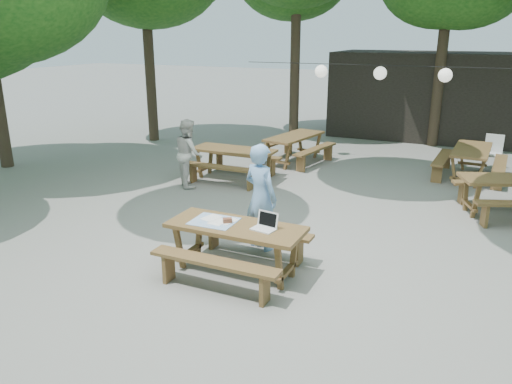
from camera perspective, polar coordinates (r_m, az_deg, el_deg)
The scene contains 12 objects.
ground at distance 8.52m, azimuth 6.06°, elevation -5.90°, with size 80.00×80.00×0.00m, color slate.
pavilion at distance 18.13m, azimuth 18.84°, elevation 10.47°, with size 6.00×3.00×2.80m, color black.
main_picnic_table at distance 7.36m, azimuth -2.30°, elevation -6.43°, with size 2.00×1.58×0.75m.
picnic_table_nw at distance 12.09m, azimuth -2.57°, elevation 3.28°, with size 2.00×1.59×0.75m.
picnic_table_far_w at distance 13.72m, azimuth 4.39°, elevation 4.99°, with size 1.90×2.15×0.75m.
picnic_table_far_e at distance 13.19m, azimuth 23.29°, elevation 3.07°, with size 1.66×2.03×0.75m.
woman at distance 8.03m, azimuth 0.54°, elevation -0.57°, with size 0.64×0.42×1.75m, color #7CABE2.
second_person at distance 11.55m, azimuth -7.70°, elevation 4.44°, with size 0.76×0.59×1.55m, color silver.
plastic_chair at distance 14.33m, azimuth 25.31°, elevation 3.34°, with size 0.47×0.47×0.90m.
laptop at distance 7.07m, azimuth 1.09°, elevation -3.76°, with size 0.37×0.31×0.24m.
tabletop_clutter at distance 7.37m, azimuth -4.50°, elevation -3.31°, with size 0.67×0.57×0.08m.
paper_lanterns at distance 13.71m, azimuth 14.06°, elevation 13.05°, with size 9.00×0.34×0.38m.
Camera 1 is at (2.45, -7.42, 3.40)m, focal length 35.00 mm.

